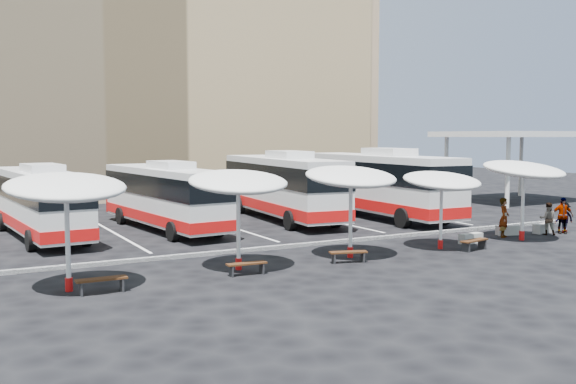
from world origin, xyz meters
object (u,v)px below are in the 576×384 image
passenger_2 (562,216)px  wood_bench_3 (474,242)px  sunshade_3 (442,181)px  passenger_0 (504,218)px  wood_bench_2 (348,254)px  bus_1 (164,194)px  sunshade_4 (524,170)px  conc_bench_1 (509,230)px  bus_2 (282,184)px  bus_0 (39,200)px  sunshade_0 (66,187)px  wood_bench_1 (247,266)px  passenger_1 (548,219)px  bus_3 (378,182)px  passenger_3 (564,218)px  sunshade_1 (238,182)px  sunshade_2 (351,177)px  wood_bench_0 (102,282)px  conc_bench_0 (471,238)px  conc_bench_2 (543,228)px

passenger_2 → wood_bench_3: bearing=-136.5°
sunshade_3 → passenger_0: 5.33m
wood_bench_2 → passenger_2: size_ratio=0.84×
wood_bench_2 → bus_1: bearing=106.5°
sunshade_4 → conc_bench_1: sunshade_4 is taller
passenger_2 → bus_2: bearing=162.7°
bus_0 → sunshade_3: size_ratio=3.02×
sunshade_0 → wood_bench_1: size_ratio=2.65×
passenger_1 → wood_bench_3: bearing=56.2°
bus_1 → bus_3: bus_3 is taller
passenger_2 → passenger_3: passenger_2 is taller
wood_bench_3 → passenger_2: 7.51m
wood_bench_2 → passenger_1: bearing=5.2°
bus_0 → sunshade_3: (14.81, -11.57, 1.12)m
wood_bench_3 → conc_bench_1: bearing=27.0°
sunshade_1 → passenger_3: (18.02, 0.32, -2.43)m
sunshade_2 → passenger_0: size_ratio=2.12×
sunshade_4 → wood_bench_1: sunshade_4 is taller
sunshade_3 → wood_bench_2: 5.87m
sunshade_0 → conc_bench_1: (21.11, 1.63, -3.04)m
bus_3 → sunshade_3: size_ratio=3.50×
sunshade_0 → sunshade_3: size_ratio=1.02×
wood_bench_0 → bus_2: bearing=44.5°
sunshade_0 → conc_bench_0: 17.96m
bus_0 → sunshade_0: size_ratio=2.96×
wood_bench_3 → conc_bench_2: bearing=16.8°
wood_bench_2 → passenger_2: bearing=4.7°
sunshade_0 → passenger_2: size_ratio=2.13×
wood_bench_2 → passenger_0: (10.08, 1.64, 0.61)m
bus_2 → wood_bench_2: 13.28m
bus_2 → sunshade_0: bearing=-134.1°
bus_1 → wood_bench_0: bus_1 is taller
sunshade_3 → wood_bench_1: sunshade_3 is taller
sunshade_4 → sunshade_2: bearing=178.6°
passenger_3 → wood_bench_1: bearing=17.4°
sunshade_0 → passenger_3: bearing=1.9°
conc_bench_1 → conc_bench_0: bearing=-165.2°
conc_bench_1 → conc_bench_2: 2.05m
bus_1 → conc_bench_1: 17.52m
bus_2 → conc_bench_2: bus_2 is taller
bus_0 → wood_bench_0: 12.67m
sunshade_0 → passenger_0: 20.49m
conc_bench_1 → passenger_2: (2.69, -0.92, 0.67)m
wood_bench_0 → conc_bench_2: conc_bench_2 is taller
wood_bench_2 → passenger_2: (13.56, 1.12, 0.56)m
sunshade_3 → passenger_1: size_ratio=2.35×
passenger_0 → wood_bench_0: bearing=151.4°
bus_1 → passenger_1: (16.12, -10.74, -1.04)m
conc_bench_2 → sunshade_1: bearing=-177.3°
bus_0 → wood_bench_1: size_ratio=7.85×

